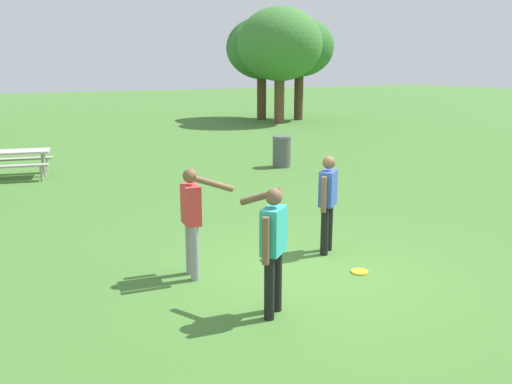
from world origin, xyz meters
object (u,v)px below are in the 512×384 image
object	(u,v)px
trash_can_beside_table	(282,151)
tree_far_right	(280,45)
tree_slender_mid	(262,51)
person_thrower	(328,198)
frisbee	(360,272)
picnic_table_far	(17,158)
person_bystander	(192,214)
tree_back_left	(261,49)
person_catcher	(272,242)
tree_back_right	(300,48)

from	to	relation	value
trash_can_beside_table	tree_far_right	xyz separation A→B (m)	(6.29, 10.98, 3.65)
tree_slender_mid	person_thrower	bearing A→B (deg)	-115.57
frisbee	picnic_table_far	distance (m)	10.76
person_thrower	tree_far_right	size ratio (longest dim) A/B	0.27
person_bystander	tree_slender_mid	xyz separation A→B (m)	(12.03, 20.16, 2.93)
person_thrower	tree_slender_mid	bearing A→B (deg)	64.43
person_thrower	picnic_table_far	distance (m)	9.88
picnic_table_far	tree_back_left	xyz separation A→B (m)	(14.10, 11.88, 3.45)
person_thrower	tree_back_left	bearing A→B (deg)	64.40
person_bystander	frisbee	distance (m)	2.69
picnic_table_far	tree_slender_mid	world-z (taller)	tree_slender_mid
person_catcher	tree_slender_mid	distance (m)	24.85
frisbee	tree_slender_mid	distance (m)	23.65
picnic_table_far	tree_back_left	size ratio (longest dim) A/B	0.34
person_catcher	frisbee	distance (m)	2.17
tree_back_left	tree_back_right	xyz separation A→B (m)	(1.50, -1.74, 0.02)
frisbee	picnic_table_far	size ratio (longest dim) A/B	0.13
person_thrower	frisbee	size ratio (longest dim) A/B	6.23
person_bystander	picnic_table_far	bearing A→B (deg)	101.12
tree_slender_mid	tree_back_right	distance (m)	2.13
person_thrower	person_bystander	xyz separation A→B (m)	(-2.36, 0.05, 0.02)
person_bystander	trash_can_beside_table	size ratio (longest dim) A/B	1.71
picnic_table_far	tree_slender_mid	size ratio (longest dim) A/B	0.35
person_bystander	trash_can_beside_table	bearing A→B (deg)	51.10
person_thrower	person_catcher	xyz separation A→B (m)	(-1.93, -1.56, 0.02)
person_bystander	tree_back_right	world-z (taller)	tree_back_right
person_bystander	tree_far_right	world-z (taller)	tree_far_right
frisbee	person_bystander	bearing A→B (deg)	155.69
person_thrower	person_catcher	world-z (taller)	same
picnic_table_far	tree_far_right	distance (m)	16.73
trash_can_beside_table	tree_back_left	distance (m)	15.82
tree_slender_mid	tree_far_right	bearing A→B (deg)	-93.47
tree_far_right	tree_back_right	distance (m)	2.27
tree_slender_mid	person_catcher	bearing A→B (deg)	-118.05
tree_back_left	tree_back_right	distance (m)	2.30
person_catcher	tree_back_right	distance (m)	24.85
person_catcher	trash_can_beside_table	xyz separation A→B (m)	(5.17, 8.56, -0.48)
tree_slender_mid	tree_back_right	bearing A→B (deg)	-31.00
person_thrower	trash_can_beside_table	xyz separation A→B (m)	(3.24, 7.00, -0.46)
person_thrower	person_catcher	distance (m)	2.48
trash_can_beside_table	tree_back_right	size ratio (longest dim) A/B	0.17
tree_back_left	person_thrower	bearing A→B (deg)	-115.60
tree_slender_mid	tree_back_left	xyz separation A→B (m)	(0.32, 0.64, 0.12)
tree_far_right	person_thrower	bearing A→B (deg)	-117.95
person_thrower	trash_can_beside_table	bearing A→B (deg)	65.12
frisbee	trash_can_beside_table	size ratio (longest dim) A/B	0.27
tree_far_right	tree_slender_mid	bearing A→B (deg)	86.53
person_bystander	person_catcher	bearing A→B (deg)	-75.11
picnic_table_far	tree_far_right	xyz separation A→B (m)	(13.65, 8.99, 3.57)
person_catcher	picnic_table_far	distance (m)	10.77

